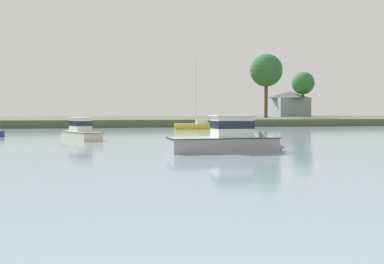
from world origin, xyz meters
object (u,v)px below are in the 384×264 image
(cruiser_grey, at_px, (235,143))
(sailboat_yellow, at_px, (200,128))
(mooring_buoy_green, at_px, (260,132))
(cruiser_cream, at_px, (79,134))

(cruiser_grey, bearing_deg, sailboat_yellow, 82.02)
(cruiser_grey, xyz_separation_m, mooring_buoy_green, (10.20, 23.54, -0.49))
(cruiser_grey, relative_size, mooring_buoy_green, 20.17)
(sailboat_yellow, distance_m, mooring_buoy_green, 13.21)
(mooring_buoy_green, bearing_deg, cruiser_grey, -113.42)
(cruiser_grey, xyz_separation_m, sailboat_yellow, (5.01, 35.68, -0.31))
(sailboat_yellow, bearing_deg, mooring_buoy_green, -66.85)
(cruiser_cream, xyz_separation_m, mooring_buoy_green, (21.52, 8.68, -0.45))
(cruiser_grey, bearing_deg, cruiser_cream, 127.30)
(sailboat_yellow, height_order, mooring_buoy_green, sailboat_yellow)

